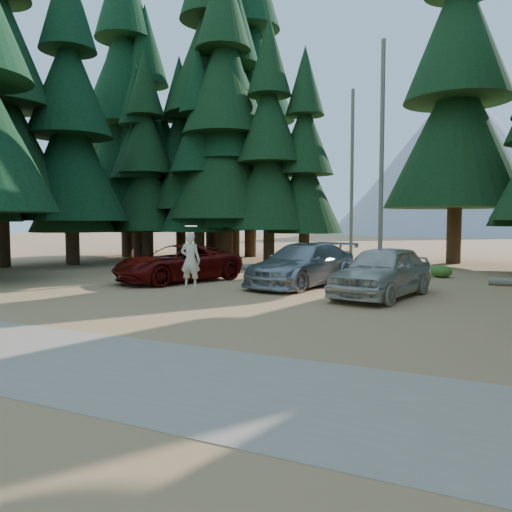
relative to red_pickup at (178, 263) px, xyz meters
The scene contains 19 objects.
ground 6.30m from the red_pickup, 37.00° to the right, with size 160.00×160.00×0.00m, color #B3824C.
gravel_strip 11.44m from the red_pickup, 64.04° to the right, with size 26.00×3.50×0.01m, color tan.
forest_belt_north 12.32m from the red_pickup, 66.01° to the left, with size 36.00×7.00×22.00m, color black, non-canonical shape.
forest_belt_west 10.53m from the red_pickup, behind, with size 6.00×22.00×22.00m, color black, non-canonical shape.
snag_front 13.29m from the red_pickup, 61.61° to the left, with size 0.24×0.24×12.00m, color slate.
snag_back 13.50m from the red_pickup, 72.74° to the left, with size 0.20×0.20×10.00m, color slate.
mountain_peak 85.35m from the red_pickup, 88.36° to the left, with size 48.00×50.00×28.00m.
red_pickup is the anchor object (origin of this frame).
silver_minivan_center 5.04m from the red_pickup, 10.73° to the left, with size 2.22×5.47×1.59m, color #9B9EA2.
silver_minivan_right 8.23m from the red_pickup, ahead, with size 1.94×4.82×1.64m, color beige.
frisbee_player 5.08m from the red_pickup, 51.18° to the right, with size 0.68×0.53×1.88m.
log_left 6.01m from the red_pickup, 69.09° to the left, with size 0.29×0.29×4.00m, color slate.
log_mid 7.30m from the red_pickup, 67.69° to the left, with size 0.31×0.31×3.77m, color slate.
shrub_far_left 6.52m from the red_pickup, 123.37° to the left, with size 1.23×1.23×0.67m, color #31691F.
shrub_left 6.46m from the red_pickup, 73.77° to the left, with size 0.91×0.91×0.50m, color #31691F.
shrub_center_left 6.26m from the red_pickup, 44.18° to the left, with size 1.08×1.08×0.59m, color #31691F.
shrub_center_right 7.05m from the red_pickup, 62.37° to the left, with size 0.91×0.91×0.50m, color #31691F.
shrub_right 11.19m from the red_pickup, 33.30° to the left, with size 0.94×0.94×0.52m, color #31691F.
shrub_edge_west 4.59m from the red_pickup, 123.60° to the left, with size 0.91×0.91×0.50m, color #31691F.
Camera 1 is at (6.38, -12.77, 2.41)m, focal length 35.00 mm.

